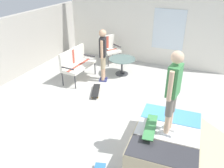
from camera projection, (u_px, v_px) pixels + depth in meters
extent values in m
cube|color=beige|center=(117.00, 116.00, 5.90)|extent=(12.00, 12.00, 0.10)
cube|color=white|center=(145.00, 27.00, 8.53)|extent=(0.20, 6.00, 2.68)
cube|color=silver|center=(169.00, 30.00, 8.11)|extent=(0.03, 1.10, 1.40)
cube|color=tan|center=(166.00, 143.00, 4.57)|extent=(1.82, 1.34, 0.54)
cube|color=#333338|center=(162.00, 152.00, 3.95)|extent=(0.64, 1.22, 0.01)
cube|color=silver|center=(167.00, 132.00, 4.44)|extent=(0.64, 1.22, 0.01)
cube|color=#4C99D8|center=(171.00, 115.00, 4.92)|extent=(0.64, 1.22, 0.01)
cylinder|color=#B2B2B7|center=(137.00, 126.00, 4.63)|extent=(1.67, 0.16, 0.05)
cube|color=tan|center=(218.00, 156.00, 4.29)|extent=(1.75, 0.87, 0.45)
cylinder|color=#38383D|center=(75.00, 82.00, 7.01)|extent=(0.04, 0.04, 0.44)
cylinder|color=#38383D|center=(95.00, 68.00, 7.93)|extent=(0.04, 0.04, 0.44)
cylinder|color=#38383D|center=(63.00, 79.00, 7.19)|extent=(0.04, 0.04, 0.44)
cylinder|color=#38383D|center=(83.00, 66.00, 8.12)|extent=(0.04, 0.04, 0.44)
cube|color=silver|center=(79.00, 66.00, 7.44)|extent=(1.28, 0.62, 0.08)
cube|color=#B74738|center=(79.00, 65.00, 7.42)|extent=(1.21, 0.16, 0.00)
cube|color=silver|center=(72.00, 56.00, 7.41)|extent=(1.25, 0.15, 0.50)
cube|color=#B74738|center=(72.00, 56.00, 7.41)|extent=(0.10, 0.09, 0.46)
cube|color=#38383D|center=(67.00, 68.00, 6.89)|extent=(0.07, 0.47, 0.04)
cube|color=#38383D|center=(89.00, 55.00, 7.85)|extent=(0.07, 0.47, 0.04)
cylinder|color=#38383D|center=(108.00, 61.00, 8.54)|extent=(0.04, 0.04, 0.44)
cylinder|color=#38383D|center=(120.00, 58.00, 8.82)|extent=(0.04, 0.04, 0.44)
cylinder|color=#38383D|center=(101.00, 57.00, 8.88)|extent=(0.04, 0.04, 0.44)
cylinder|color=#38383D|center=(113.00, 54.00, 9.16)|extent=(0.04, 0.04, 0.44)
cube|color=silver|center=(111.00, 51.00, 8.73)|extent=(0.81, 0.79, 0.08)
cube|color=#B74738|center=(111.00, 50.00, 8.71)|extent=(0.55, 0.38, 0.00)
cube|color=silver|center=(107.00, 42.00, 8.77)|extent=(0.57, 0.39, 0.50)
cube|color=#B74738|center=(107.00, 42.00, 8.77)|extent=(0.13, 0.12, 0.46)
cube|color=#38383D|center=(104.00, 48.00, 8.51)|extent=(0.27, 0.42, 0.04)
cube|color=#38383D|center=(117.00, 46.00, 8.81)|extent=(0.27, 0.42, 0.04)
cylinder|color=#38383D|center=(122.00, 67.00, 7.92)|extent=(0.06, 0.06, 0.55)
cylinder|color=#38383D|center=(122.00, 74.00, 8.04)|extent=(0.44, 0.44, 0.03)
cylinder|color=slate|center=(122.00, 59.00, 7.78)|extent=(0.90, 0.90, 0.02)
cube|color=navy|center=(103.00, 81.00, 7.54)|extent=(0.17, 0.26, 0.05)
cylinder|color=tan|center=(103.00, 74.00, 7.44)|extent=(0.10, 0.10, 0.39)
cylinder|color=tan|center=(103.00, 63.00, 7.26)|extent=(0.13, 0.13, 0.39)
cube|color=navy|center=(104.00, 78.00, 7.69)|extent=(0.17, 0.26, 0.05)
cylinder|color=tan|center=(104.00, 72.00, 7.59)|extent=(0.10, 0.10, 0.39)
cylinder|color=tan|center=(104.00, 61.00, 7.41)|extent=(0.13, 0.13, 0.39)
cube|color=#262628|center=(103.00, 47.00, 7.11)|extent=(0.36, 0.26, 0.58)
sphere|color=tan|center=(103.00, 33.00, 6.91)|extent=(0.22, 0.22, 0.22)
cylinder|color=tan|center=(102.00, 50.00, 6.94)|extent=(0.08, 0.08, 0.55)
cylinder|color=tan|center=(104.00, 46.00, 7.29)|extent=(0.08, 0.08, 0.55)
cube|color=silver|center=(166.00, 133.00, 4.35)|extent=(0.14, 0.25, 0.05)
cylinder|color=beige|center=(167.00, 124.00, 4.25)|extent=(0.10, 0.10, 0.38)
cylinder|color=slate|center=(169.00, 106.00, 4.08)|extent=(0.13, 0.13, 0.38)
cube|color=silver|center=(169.00, 128.00, 4.48)|extent=(0.14, 0.25, 0.05)
cylinder|color=beige|center=(170.00, 119.00, 4.38)|extent=(0.10, 0.10, 0.38)
cylinder|color=slate|center=(172.00, 102.00, 4.21)|extent=(0.13, 0.13, 0.38)
cube|color=#3F8C4C|center=(174.00, 81.00, 3.93)|extent=(0.34, 0.22, 0.56)
sphere|color=beige|center=(177.00, 57.00, 3.73)|extent=(0.21, 0.21, 0.21)
cylinder|color=beige|center=(170.00, 86.00, 3.78)|extent=(0.08, 0.08, 0.53)
cylinder|color=beige|center=(178.00, 77.00, 4.09)|extent=(0.08, 0.08, 0.53)
cube|color=black|center=(96.00, 90.00, 6.81)|extent=(0.82, 0.48, 0.02)
cylinder|color=gold|center=(99.00, 88.00, 7.09)|extent=(0.06, 0.05, 0.06)
cylinder|color=gold|center=(94.00, 88.00, 7.09)|extent=(0.06, 0.05, 0.06)
cylinder|color=gold|center=(98.00, 97.00, 6.59)|extent=(0.06, 0.05, 0.06)
cylinder|color=gold|center=(92.00, 97.00, 6.60)|extent=(0.06, 0.05, 0.06)
cube|color=#3F8C4C|center=(150.00, 127.00, 4.42)|extent=(0.82, 0.30, 0.01)
cylinder|color=gold|center=(156.00, 122.00, 4.67)|extent=(0.06, 0.04, 0.06)
cylinder|color=gold|center=(148.00, 120.00, 4.70)|extent=(0.06, 0.04, 0.06)
cylinder|color=gold|center=(152.00, 140.00, 4.19)|extent=(0.06, 0.04, 0.06)
cylinder|color=gold|center=(144.00, 138.00, 4.23)|extent=(0.06, 0.04, 0.06)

